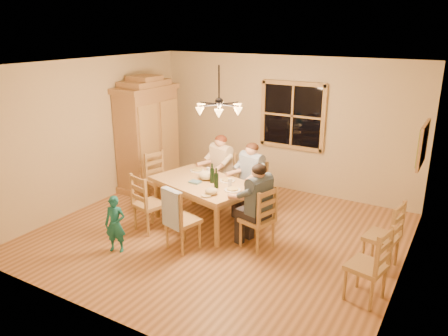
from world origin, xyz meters
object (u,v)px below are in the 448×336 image
Objects in this scene: wine_bottle_a at (212,173)px; child at (115,224)px; chair_end_left at (161,189)px; chair_far_left at (221,188)px; chair_spare_front at (365,277)px; armoire at (148,137)px; chair_near_left at (150,213)px; adult_plaid_man at (251,170)px; adult_woman at (220,161)px; wine_bottle_b at (216,178)px; chair_spare_back at (380,247)px; chair_end_right at (257,229)px; chandelier at (219,108)px; chair_far_right at (251,199)px; chair_near_right at (183,229)px; dining_table at (204,187)px; adult_slate_man at (258,196)px.

wine_bottle_a is 0.38× the size of child.
chair_far_left is at bearing 136.74° from chair_end_left.
child is 0.88× the size of chair_spare_front.
armoire is 2.25m from chair_near_left.
chair_spare_front is at bearing -20.40° from armoire.
wine_bottle_a is at bearing 75.99° from adult_plaid_man.
adult_woman reaches higher than chair_far_left.
chair_far_left is at bearing 117.50° from wine_bottle_b.
chair_end_right is at bearing 110.98° from chair_spare_back.
chair_near_left is (-0.42, -1.57, 0.00)m from chair_far_left.
adult_woman is (-0.65, 1.13, -1.24)m from chandelier.
wine_bottle_b is 2.72m from chair_spare_front.
adult_plaid_man is (0.74, -0.20, 0.54)m from chair_far_left.
chair_far_right is 1.63m from chair_near_right.
chair_near_right is at bearing 15.26° from child.
armoire reaches higher than child.
chair_end_right is (0.62, -1.01, 0.00)m from chair_far_right.
chair_end_left is at bearing 165.03° from dining_table.
wine_bottle_b is (1.50, -0.46, 0.62)m from chair_end_left.
dining_table is at bearing 90.00° from chair_end_left.
child is 3.83m from chair_spare_back.
chair_near_left is 1.13× the size of adult_woman.
adult_plaid_man is (0.09, 0.93, -1.24)m from chandelier.
chair_near_left is at bearing 116.57° from adult_slate_man.
chandelier is 3.04m from chair_spare_back.
armoire is 2.32× the size of chair_end_left.
adult_woman reaches higher than wine_bottle_b.
chandelier is at bearing 134.95° from chair_far_left.
chandelier reaches higher than wine_bottle_a.
wine_bottle_b reaches higher than chair_end_left.
adult_slate_man reaches higher than chair_spare_back.
chandelier is at bearing 99.64° from chair_far_right.
chair_near_right is 1.82m from chair_end_left.
armoire reaches higher than chair_end_left.
child is (-1.76, -1.17, 0.13)m from chair_end_right.
chandelier is 0.88× the size of child.
chair_far_left is 1.90m from adult_slate_man.
wine_bottle_b reaches higher than chair_spare_front.
child is at bearing -73.68° from chair_near_left.
chair_end_left is (-1.69, -0.39, 0.00)m from chair_far_right.
wine_bottle_a reaches higher than chair_end_right.
chair_near_left is at bearing -157.67° from chandelier.
wine_bottle_a is at bearing 108.01° from chair_near_right.
chair_end_left is 1.82m from adult_plaid_man.
armoire is at bearing 8.88° from chair_far_right.
chair_near_left is 3.00× the size of wine_bottle_a.
chandelier is at bearing 98.94° from chair_end_right.
chandelier reaches higher than adult_slate_man.
adult_slate_man is 0.88× the size of chair_spare_back.
adult_woman is 1.19m from wine_bottle_b.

